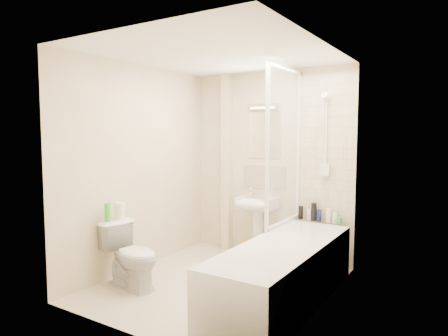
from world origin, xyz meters
The scene contains 26 objects.
floor centered at (0.00, 0.00, 0.00)m, with size 2.50×2.50×0.00m, color beige.
wall_back centered at (0.00, 1.25, 1.20)m, with size 2.20×0.02×2.40m, color beige.
wall_left centered at (-1.10, 0.00, 1.20)m, with size 0.02×2.50×2.40m, color beige.
wall_right centered at (1.10, 0.00, 1.20)m, with size 0.02×2.50×2.40m, color beige.
ceiling centered at (0.00, 0.00, 2.40)m, with size 2.20×2.50×0.02m, color white.
tile_back centered at (0.75, 1.24, 1.42)m, with size 0.70×0.01×1.75m, color beige.
tile_right centered at (1.09, 0.01, 1.42)m, with size 0.01×2.10×1.75m, color beige.
pipe_boxing centered at (-0.62, 1.19, 1.20)m, with size 0.12×0.12×2.40m, color beige.
splashback centered at (-0.08, 1.24, 1.03)m, with size 0.60×0.01×0.30m, color beige.
mirror centered at (-0.08, 1.24, 1.58)m, with size 0.46×0.01×0.60m, color white.
strip_light centered at (-0.08, 1.22, 1.95)m, with size 0.42×0.07×0.07m, color silver.
bathtub centered at (0.75, 0.01, 0.29)m, with size 0.70×2.10×0.55m.
shower_screen centered at (0.40, 0.80, 1.45)m, with size 0.04×0.92×1.80m.
shower_fixture centered at (0.75, 1.19, 1.55)m, with size 0.10×0.16×0.99m.
pedestal_sink centered at (-0.08, 1.01, 0.63)m, with size 0.47×0.45×0.90m.
bottle_black_a centered at (0.47, 1.16, 0.63)m, with size 0.05×0.05×0.16m, color black.
bottle_white_a centered at (0.58, 1.16, 0.62)m, with size 0.05×0.05×0.13m, color silver.
bottle_black_b centered at (0.64, 1.16, 0.66)m, with size 0.07×0.07×0.22m, color black.
bottle_blue centered at (0.70, 1.16, 0.62)m, with size 0.05×0.05×0.14m, color navy.
bottle_cream centered at (0.82, 1.16, 0.63)m, with size 0.06×0.06×0.17m, color #F2E9BB.
bottle_white_b centered at (0.90, 1.16, 0.61)m, with size 0.06×0.06×0.13m, color white.
bottle_green centered at (0.94, 1.16, 0.59)m, with size 0.06×0.06×0.08m, color green.
toilet centered at (-0.72, -0.53, 0.34)m, with size 0.71×0.46×0.68m, color white.
toilet_roll_lower centered at (-0.96, -0.46, 0.73)m, with size 0.10×0.10×0.09m, color white.
toilet_roll_upper centered at (-0.94, -0.47, 0.82)m, with size 0.11×0.11×0.09m, color white.
green_bottle centered at (-0.97, -0.61, 0.78)m, with size 0.06×0.06×0.19m, color green.
Camera 1 is at (2.25, -3.45, 1.61)m, focal length 32.00 mm.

